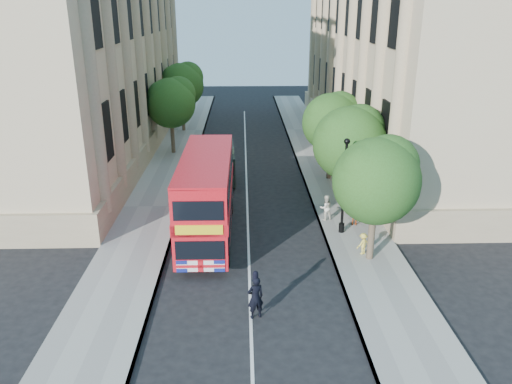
{
  "coord_description": "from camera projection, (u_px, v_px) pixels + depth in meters",
  "views": [
    {
      "loc": [
        -0.26,
        -18.21,
        11.43
      ],
      "look_at": [
        0.43,
        6.41,
        2.3
      ],
      "focal_mm": 35.0,
      "sensor_mm": 36.0,
      "label": 1
    }
  ],
  "objects": [
    {
      "name": "building_right",
      "position": [
        413.0,
        39.0,
        40.78
      ],
      "size": [
        12.0,
        38.0,
        18.0
      ],
      "primitive_type": "cube",
      "color": "tan",
      "rests_on": "ground"
    },
    {
      "name": "pavement_right",
      "position": [
        341.0,
        205.0,
        30.55
      ],
      "size": [
        3.5,
        80.0,
        0.12
      ],
      "primitive_type": "cube",
      "color": "gray",
      "rests_on": "ground"
    },
    {
      "name": "building_left",
      "position": [
        73.0,
        40.0,
        40.05
      ],
      "size": [
        12.0,
        38.0,
        18.0
      ],
      "primitive_type": "cube",
      "color": "tan",
      "rests_on": "ground"
    },
    {
      "name": "child_a",
      "position": [
        355.0,
        214.0,
        27.42
      ],
      "size": [
        0.78,
        0.43,
        1.25
      ],
      "primitive_type": "imported",
      "rotation": [
        0.0,
        0.0,
        2.97
      ],
      "color": "#C05321",
      "rests_on": "pavement_right"
    },
    {
      "name": "tree_left_back",
      "position": [
        182.0,
        83.0,
        47.41
      ],
      "size": [
        4.2,
        4.2,
        6.65
      ],
      "color": "#473828",
      "rests_on": "ground"
    },
    {
      "name": "ground",
      "position": [
        250.0,
        296.0,
        21.05
      ],
      "size": [
        120.0,
        120.0,
        0.0
      ],
      "primitive_type": "plane",
      "color": "black",
      "rests_on": "ground"
    },
    {
      "name": "woman_pedestrian",
      "position": [
        326.0,
        208.0,
        28.07
      ],
      "size": [
        0.83,
        0.72,
        1.46
      ],
      "primitive_type": "imported",
      "rotation": [
        0.0,
        0.0,
        3.4
      ],
      "color": "silver",
      "rests_on": "pavement_right"
    },
    {
      "name": "tree_right_near",
      "position": [
        377.0,
        176.0,
        22.57
      ],
      "size": [
        4.0,
        4.0,
        6.08
      ],
      "color": "#473828",
      "rests_on": "ground"
    },
    {
      "name": "lamp_post",
      "position": [
        344.0,
        190.0,
        25.93
      ],
      "size": [
        0.32,
        0.32,
        5.16
      ],
      "color": "black",
      "rests_on": "pavement_right"
    },
    {
      "name": "box_van",
      "position": [
        220.0,
        164.0,
        34.46
      ],
      "size": [
        2.1,
        4.67,
        2.62
      ],
      "rotation": [
        0.0,
        0.0,
        0.05
      ],
      "color": "black",
      "rests_on": "ground"
    },
    {
      "name": "child_b",
      "position": [
        363.0,
        244.0,
        24.2
      ],
      "size": [
        0.81,
        0.7,
        1.09
      ],
      "primitive_type": "imported",
      "rotation": [
        0.0,
        0.0,
        3.66
      ],
      "color": "#E9D34F",
      "rests_on": "pavement_right"
    },
    {
      "name": "tree_left_far",
      "position": [
        171.0,
        100.0,
        40.0
      ],
      "size": [
        4.0,
        4.0,
        6.3
      ],
      "color": "#473828",
      "rests_on": "ground"
    },
    {
      "name": "tree_right_far",
      "position": [
        332.0,
        119.0,
        33.79
      ],
      "size": [
        4.0,
        4.0,
        6.15
      ],
      "color": "#473828",
      "rests_on": "ground"
    },
    {
      "name": "double_decker_bus",
      "position": [
        207.0,
        194.0,
        25.74
      ],
      "size": [
        2.55,
        9.33,
        4.3
      ],
      "rotation": [
        0.0,
        0.0,
        -0.01
      ],
      "color": "red",
      "rests_on": "ground"
    },
    {
      "name": "police_constable",
      "position": [
        255.0,
        297.0,
        19.28
      ],
      "size": [
        0.76,
        0.62,
        1.8
      ],
      "primitive_type": "imported",
      "rotation": [
        0.0,
        0.0,
        3.48
      ],
      "color": "black",
      "rests_on": "ground"
    },
    {
      "name": "pavement_left",
      "position": [
        153.0,
        207.0,
        30.25
      ],
      "size": [
        3.5,
        80.0,
        0.12
      ],
      "primitive_type": "cube",
      "color": "gray",
      "rests_on": "ground"
    },
    {
      "name": "tree_right_mid",
      "position": [
        350.0,
        139.0,
        28.12
      ],
      "size": [
        4.2,
        4.2,
        6.37
      ],
      "color": "#473828",
      "rests_on": "ground"
    }
  ]
}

